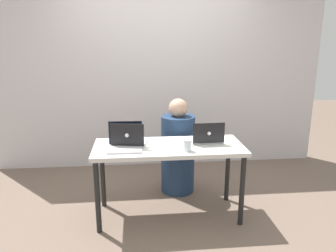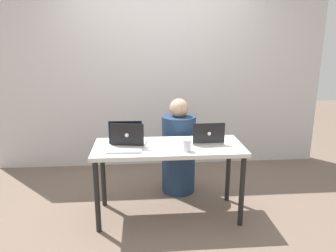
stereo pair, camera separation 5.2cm
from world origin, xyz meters
TOP-DOWN VIEW (x-y plane):
  - ground_plane at (0.00, 0.00)m, footprint 12.00×12.00m
  - back_wall at (0.00, 1.47)m, footprint 4.50×0.10m
  - desk at (0.00, 0.00)m, footprint 1.45×0.60m
  - person_at_center at (0.16, 0.55)m, footprint 0.41×0.41m
  - laptop_front_left at (-0.42, -0.04)m, footprint 0.33×0.29m
  - laptop_back_right at (0.39, 0.06)m, footprint 0.32×0.26m
  - laptop_back_left at (-0.38, 0.05)m, footprint 0.36×0.30m
  - water_glass_right at (0.15, -0.17)m, footprint 0.08×0.08m

SIDE VIEW (x-z plane):
  - ground_plane at x=0.00m, z-range 0.00..0.00m
  - person_at_center at x=0.16m, z-range -0.06..1.04m
  - desk at x=0.00m, z-range 0.29..1.04m
  - water_glass_right at x=0.15m, z-range 0.74..0.85m
  - laptop_back_right at x=0.39m, z-range 0.68..0.90m
  - laptop_back_left at x=-0.38m, z-range 0.68..0.91m
  - laptop_front_left at x=-0.42m, z-range 0.68..0.92m
  - back_wall at x=0.00m, z-range 0.00..2.62m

